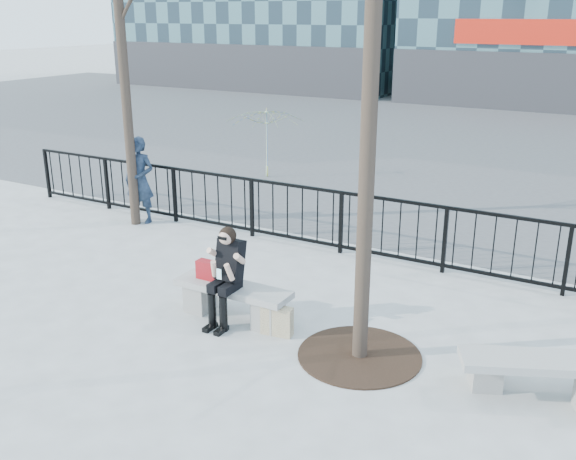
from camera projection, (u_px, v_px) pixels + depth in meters
The scene contains 11 objects.
ground at pixel (234, 318), 8.73m from camera, with size 120.00×120.00×0.00m, color gray.
street_surface at pixel (489, 139), 21.10m from camera, with size 60.00×23.00×0.01m, color #474747.
railing at pixel (330, 221), 11.02m from camera, with size 14.00×0.06×1.10m.
tree_grate at pixel (359, 355), 7.76m from camera, with size 1.50×1.50×0.02m, color black.
bench_main at pixel (233, 298), 8.63m from camera, with size 1.65×0.46×0.49m.
bench_second at pixel (540, 374), 6.81m from camera, with size 1.67×0.47×0.50m.
seated_woman at pixel (225, 277), 8.38m from camera, with size 0.50×0.64×1.34m.
handbag at pixel (208, 270), 8.74m from camera, with size 0.31×0.15×0.26m, color maroon.
shopping_bag at pixel (277, 321), 8.23m from camera, with size 0.41×0.15×0.39m, color beige.
standing_man at pixel (140, 180), 12.50m from camera, with size 0.62×0.41×1.70m, color black.
vendor_umbrella at pixel (265, 143), 15.92m from camera, with size 1.90×1.94×1.74m, color yellow.
Camera 1 is at (4.51, -6.50, 3.95)m, focal length 40.00 mm.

